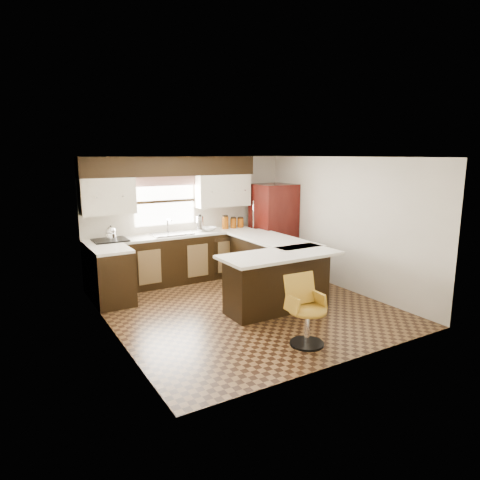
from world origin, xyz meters
TOP-DOWN VIEW (x-y plane):
  - floor at (0.00, 0.00)m, footprint 4.40×4.40m
  - ceiling at (0.00, 0.00)m, footprint 4.40×4.40m
  - wall_back at (0.00, 2.20)m, footprint 4.40×0.00m
  - wall_front at (0.00, -2.20)m, footprint 4.40×0.00m
  - wall_left at (-2.10, 0.00)m, footprint 0.00×4.40m
  - wall_right at (2.10, 0.00)m, footprint 0.00×4.40m
  - base_cab_back at (-0.45, 1.90)m, footprint 3.30×0.60m
  - base_cab_left at (-1.80, 1.25)m, footprint 0.60×0.70m
  - counter_back at (-0.45, 1.90)m, footprint 3.30×0.60m
  - counter_left at (-1.80, 1.25)m, footprint 0.60×0.70m
  - soffit at (-0.40, 2.03)m, footprint 3.40×0.35m
  - upper_cab_left at (-1.62, 2.03)m, footprint 0.94×0.35m
  - upper_cab_right at (0.68, 2.03)m, footprint 1.14×0.35m
  - window_pane at (-0.50, 2.18)m, footprint 1.20×0.02m
  - valance at (-0.50, 2.14)m, footprint 1.30×0.06m
  - sink at (-0.50, 1.88)m, footprint 0.75×0.45m
  - dishwasher at (0.55, 1.61)m, footprint 0.58×0.03m
  - cooktop at (-1.65, 1.88)m, footprint 0.58×0.50m
  - peninsula_long at (0.90, 0.62)m, footprint 0.60×1.95m
  - peninsula_return at (0.38, -0.35)m, footprint 1.65×0.60m
  - counter_pen_long at (0.95, 0.62)m, footprint 0.84×1.95m
  - counter_pen_return at (0.35, -0.44)m, footprint 1.89×0.84m
  - refrigerator at (1.69, 1.65)m, footprint 0.79×0.76m
  - bar_chair at (-0.03, -1.59)m, footprint 0.51×0.51m
  - kettle at (-1.63, 1.88)m, footprint 0.18×0.18m
  - percolator at (0.10, 1.90)m, footprint 0.14×0.14m
  - mixing_bowl at (0.29, 1.90)m, footprint 0.34×0.34m
  - canister_large at (0.68, 1.92)m, footprint 0.14×0.14m
  - canister_med at (0.87, 1.92)m, footprint 0.13×0.13m
  - canister_small at (1.04, 1.92)m, footprint 0.13×0.13m

SIDE VIEW (x-z plane):
  - floor at x=0.00m, z-range 0.00..0.00m
  - dishwasher at x=0.55m, z-range 0.04..0.82m
  - base_cab_back at x=-0.45m, z-range 0.00..0.90m
  - base_cab_left at x=-1.80m, z-range 0.00..0.90m
  - peninsula_long at x=0.90m, z-range 0.00..0.90m
  - peninsula_return at x=0.38m, z-range 0.00..0.90m
  - bar_chair at x=-0.03m, z-range 0.00..0.92m
  - refrigerator at x=1.69m, z-range 0.00..1.84m
  - counter_back at x=-0.45m, z-range 0.90..0.94m
  - counter_left at x=-1.80m, z-range 0.90..0.94m
  - counter_pen_long at x=0.95m, z-range 0.90..0.94m
  - counter_pen_return at x=0.35m, z-range 0.90..0.94m
  - cooktop at x=-1.65m, z-range 0.94..0.97m
  - sink at x=-0.50m, z-range 0.95..0.98m
  - mixing_bowl at x=0.29m, z-range 0.95..1.02m
  - canister_small at x=1.04m, z-range 0.95..1.13m
  - canister_med at x=0.87m, z-range 0.94..1.15m
  - canister_large at x=0.68m, z-range 0.94..1.19m
  - kettle at x=-1.63m, z-range 0.97..1.22m
  - percolator at x=0.10m, z-range 0.94..1.25m
  - wall_back at x=0.00m, z-range -1.00..3.40m
  - wall_front at x=0.00m, z-range -1.00..3.40m
  - wall_left at x=-2.10m, z-range -1.00..3.40m
  - wall_right at x=2.10m, z-range -1.00..3.40m
  - window_pane at x=-0.50m, z-range 1.10..2.00m
  - upper_cab_left at x=-1.62m, z-range 1.40..2.04m
  - upper_cab_right at x=0.68m, z-range 1.40..2.04m
  - valance at x=-0.50m, z-range 1.85..2.03m
  - soffit at x=-0.40m, z-range 2.04..2.40m
  - ceiling at x=0.00m, z-range 2.40..2.40m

